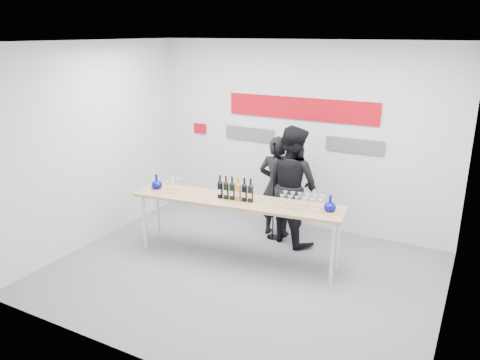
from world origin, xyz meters
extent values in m
plane|color=slate|center=(0.00, 0.00, 0.00)|extent=(5.00, 5.00, 0.00)
cube|color=silver|center=(0.00, 2.00, 1.50)|extent=(5.00, 0.04, 3.00)
cube|color=#B00712|center=(0.00, 1.97, 1.95)|extent=(2.50, 0.02, 0.35)
cube|color=#59595E|center=(-0.90, 1.97, 1.45)|extent=(0.90, 0.02, 0.22)
cube|color=#59595E|center=(0.90, 1.97, 1.45)|extent=(0.90, 0.02, 0.22)
cube|color=#B00712|center=(-1.90, 1.97, 1.45)|extent=(0.25, 0.02, 0.18)
cube|color=tan|center=(-0.27, 0.36, 0.87)|extent=(3.02, 0.97, 0.04)
cylinder|color=silver|center=(-1.62, -0.01, 0.43)|extent=(0.05, 0.05, 0.85)
cylinder|color=silver|center=(1.13, 0.34, 0.43)|extent=(0.05, 0.05, 0.85)
cylinder|color=silver|center=(-1.67, 0.38, 0.43)|extent=(0.05, 0.05, 0.85)
cylinder|color=silver|center=(1.08, 0.73, 0.43)|extent=(0.05, 0.05, 0.85)
imported|color=black|center=(-0.12, 1.39, 0.80)|extent=(0.62, 0.44, 1.61)
imported|color=black|center=(0.18, 1.28, 0.91)|extent=(1.08, 0.98, 1.81)
cylinder|color=black|center=(-0.10, 1.24, 0.01)|extent=(0.18, 0.18, 0.02)
cylinder|color=black|center=(-0.10, 1.24, 0.75)|extent=(0.02, 0.02, 1.51)
sphere|color=black|center=(-0.10, 1.21, 1.53)|extent=(0.05, 0.05, 0.05)
camera|label=1|loc=(2.64, -4.97, 3.12)|focal=35.00mm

